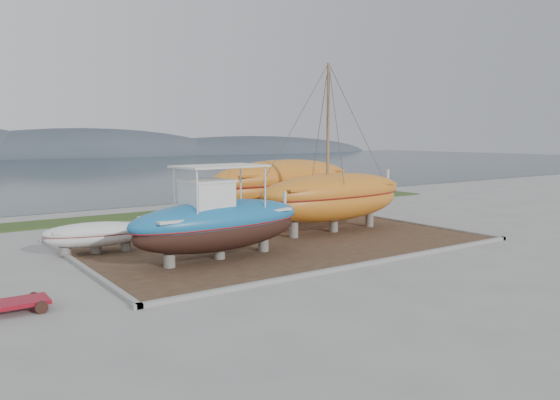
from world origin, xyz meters
TOP-DOWN VIEW (x-y plane):
  - ground at (0.00, 0.00)m, footprint 140.00×140.00m
  - dirt_patch at (0.00, 4.00)m, footprint 18.00×12.00m
  - curb_frame at (0.00, 4.00)m, footprint 18.60×12.60m
  - grass_strip at (0.00, 15.50)m, footprint 44.00×3.00m
  - sea at (0.00, 70.00)m, footprint 260.00×100.00m
  - blue_caique at (-4.15, 2.03)m, footprint 8.00×3.08m
  - white_dinghy at (-7.88, 6.03)m, footprint 4.46×2.36m
  - orange_sailboat at (3.71, 4.10)m, footprint 9.34×3.10m
  - orange_bare_hull at (4.10, 9.07)m, footprint 10.86×4.63m
  - red_trailer at (-12.00, -0.41)m, footprint 2.39×1.21m

SIDE VIEW (x-z plane):
  - ground at x=0.00m, z-range 0.00..0.00m
  - sea at x=0.00m, z-range -0.02..0.02m
  - dirt_patch at x=0.00m, z-range 0.00..0.06m
  - grass_strip at x=0.00m, z-range 0.00..0.08m
  - curb_frame at x=0.00m, z-range 0.00..0.15m
  - red_trailer at x=-12.00m, z-range 0.00..0.34m
  - white_dinghy at x=-7.88m, z-range 0.06..1.33m
  - orange_bare_hull at x=4.10m, z-range 0.06..3.51m
  - blue_caique at x=-4.15m, z-range 0.06..3.83m
  - orange_sailboat at x=3.71m, z-range 0.06..8.57m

